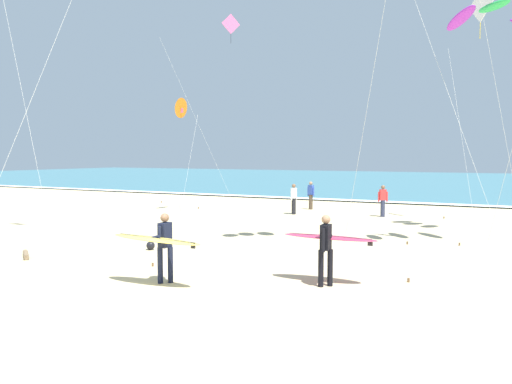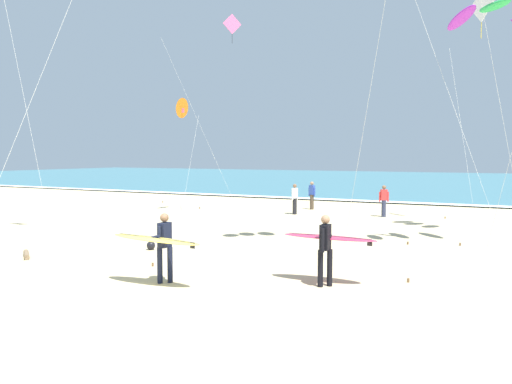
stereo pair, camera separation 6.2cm
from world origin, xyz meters
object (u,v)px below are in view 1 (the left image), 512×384
object	(u,v)px
kite_diamond_rose_mid	(229,30)
kite_diamond_ivory_distant	(480,11)
bystander_white_top	(294,199)
beach_ball	(151,246)
driftwood_log	(26,255)
kite_delta_amber_near	(180,108)
bystander_red_top	(383,201)
bystander_blue_top	(311,195)
surfer_trailing	(328,241)
surfer_lead	(161,241)
kite_arc_emerald_high	(494,16)

from	to	relation	value
kite_diamond_rose_mid	kite_diamond_ivory_distant	size ratio (longest dim) A/B	1.20
bystander_white_top	beach_ball	xyz separation A→B (m)	(0.06, -11.70, -0.67)
kite_diamond_rose_mid	driftwood_log	bearing A→B (deg)	-76.40
bystander_white_top	kite_delta_amber_near	bearing A→B (deg)	-164.83
kite_delta_amber_near	bystander_red_top	xyz separation A→B (m)	(10.42, 2.68, -4.80)
kite_diamond_rose_mid	bystander_white_top	size ratio (longest dim) A/B	7.87
kite_diamond_rose_mid	kite_diamond_ivory_distant	xyz separation A→B (m)	(16.13, -5.54, -2.00)
kite_diamond_ivory_distant	bystander_blue_top	size ratio (longest dim) A/B	6.55
surfer_trailing	bystander_red_top	world-z (taller)	surfer_trailing
surfer_trailing	kite_diamond_rose_mid	world-z (taller)	kite_diamond_rose_mid
beach_ball	kite_delta_amber_near	bearing A→B (deg)	121.10
kite_diamond_ivory_distant	bystander_red_top	bearing A→B (deg)	169.78
surfer_lead	bystander_blue_top	distance (m)	18.33
kite_diamond_ivory_distant	beach_ball	world-z (taller)	kite_diamond_ivory_distant
kite_arc_emerald_high	bystander_red_top	world-z (taller)	kite_arc_emerald_high
kite_delta_amber_near	kite_diamond_rose_mid	distance (m)	9.53
kite_delta_amber_near	beach_ball	xyz separation A→B (m)	(6.08, -10.07, -5.47)
surfer_lead	kite_diamond_ivory_distant	xyz separation A→B (m)	(5.44, 15.54, 8.36)
surfer_trailing	bystander_red_top	xyz separation A→B (m)	(-2.43, 14.45, -0.24)
surfer_lead	kite_diamond_ivory_distant	bearing A→B (deg)	70.70
bystander_red_top	driftwood_log	distance (m)	17.00
surfer_trailing	kite_diamond_ivory_distant	bearing A→B (deg)	82.06
kite_arc_emerald_high	bystander_blue_top	distance (m)	15.18
kite_diamond_ivory_distant	bystander_white_top	distance (m)	12.26
surfer_lead	surfer_trailing	size ratio (longest dim) A/B	1.03
surfer_lead	bystander_red_top	xyz separation A→B (m)	(1.11, 16.32, -0.24)
beach_ball	driftwood_log	bearing A→B (deg)	-132.51
kite_arc_emerald_high	kite_diamond_ivory_distant	size ratio (longest dim) A/B	0.76
bystander_blue_top	kite_diamond_ivory_distant	bearing A→B (deg)	-15.51
kite_arc_emerald_high	bystander_red_top	distance (m)	11.49
bystander_white_top	bystander_red_top	xyz separation A→B (m)	(4.40, 1.05, 0.00)
beach_ball	bystander_red_top	bearing A→B (deg)	71.21
bystander_red_top	surfer_lead	bearing A→B (deg)	-93.88
surfer_trailing	bystander_white_top	world-z (taller)	surfer_trailing
kite_diamond_rose_mid	beach_ball	bearing A→B (deg)	-66.93
kite_arc_emerald_high	kite_diamond_ivory_distant	bearing A→B (deg)	98.93
surfer_trailing	bystander_blue_top	distance (m)	17.58
bystander_blue_top	bystander_red_top	world-z (taller)	same
surfer_trailing	driftwood_log	distance (m)	9.43
surfer_trailing	kite_delta_amber_near	bearing A→B (deg)	137.50
surfer_trailing	kite_arc_emerald_high	size ratio (longest dim) A/B	0.30
kite_delta_amber_near	bystander_white_top	size ratio (longest dim) A/B	3.89
kite_diamond_ivory_distant	kite_diamond_rose_mid	bearing A→B (deg)	161.04
kite_diamond_ivory_distant	kite_arc_emerald_high	bearing A→B (deg)	-81.07
surfer_trailing	kite_delta_amber_near	distance (m)	18.01
bystander_blue_top	beach_ball	xyz separation A→B (m)	(0.22, -14.44, -0.67)
bystander_white_top	driftwood_log	size ratio (longest dim) A/B	1.51
surfer_lead	kite_diamond_ivory_distant	size ratio (longest dim) A/B	0.23
surfer_trailing	bystander_red_top	size ratio (longest dim) A/B	1.48
bystander_red_top	beach_ball	distance (m)	13.48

